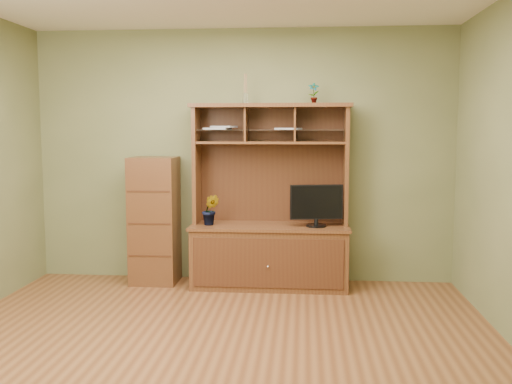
# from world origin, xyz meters

# --- Properties ---
(room) EXTENTS (4.54, 4.04, 2.74)m
(room) POSITION_xyz_m (0.00, 0.00, 1.35)
(room) COLOR brown
(room) RESTS_ON ground
(media_hutch) EXTENTS (1.66, 0.61, 1.90)m
(media_hutch) POSITION_xyz_m (0.31, 1.73, 0.52)
(media_hutch) COLOR #432013
(media_hutch) RESTS_ON room
(monitor) EXTENTS (0.54, 0.21, 0.43)m
(monitor) POSITION_xyz_m (0.79, 1.65, 0.88)
(monitor) COLOR black
(monitor) RESTS_ON media_hutch
(orchid_plant) EXTENTS (0.18, 0.15, 0.32)m
(orchid_plant) POSITION_xyz_m (-0.30, 1.65, 0.81)
(orchid_plant) COLOR #36561D
(orchid_plant) RESTS_ON media_hutch
(top_plant) EXTENTS (0.11, 0.08, 0.21)m
(top_plant) POSITION_xyz_m (0.76, 1.80, 2.01)
(top_plant) COLOR #366B25
(top_plant) RESTS_ON media_hutch
(reed_diffuser) EXTENTS (0.06, 0.06, 0.31)m
(reed_diffuser) POSITION_xyz_m (0.05, 1.81, 2.02)
(reed_diffuser) COLOR silver
(reed_diffuser) RESTS_ON media_hutch
(magazines) EXTENTS (1.03, 0.25, 0.04)m
(magazines) POSITION_xyz_m (0.02, 1.80, 1.65)
(magazines) COLOR #ACACB0
(magazines) RESTS_ON media_hutch
(side_cabinet) EXTENTS (0.48, 0.44, 1.35)m
(side_cabinet) POSITION_xyz_m (-0.92, 1.76, 0.67)
(side_cabinet) COLOR #432013
(side_cabinet) RESTS_ON room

